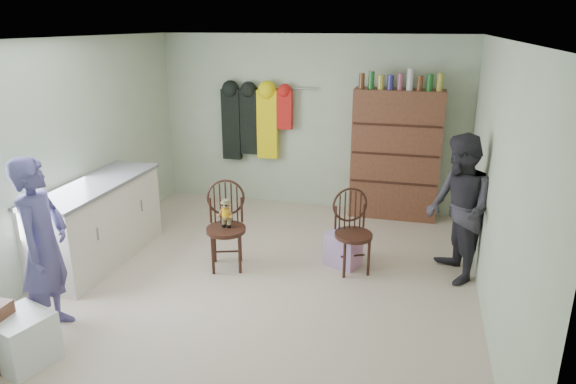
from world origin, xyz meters
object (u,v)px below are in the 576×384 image
(chair_front, at_px, (226,220))
(chair_far, at_px, (352,228))
(counter, at_px, (98,222))
(dresser, at_px, (396,154))

(chair_front, distance_m, chair_far, 1.40)
(counter, xyz_separation_m, chair_front, (1.48, 0.22, 0.08))
(dresser, bearing_deg, chair_far, -100.73)
(chair_far, height_order, dresser, dresser)
(counter, distance_m, chair_front, 1.50)
(chair_front, height_order, chair_far, chair_front)
(chair_front, xyz_separation_m, chair_far, (1.38, 0.27, -0.05))
(chair_far, bearing_deg, counter, 164.43)
(chair_front, relative_size, dresser, 0.48)
(counter, bearing_deg, chair_front, 8.51)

